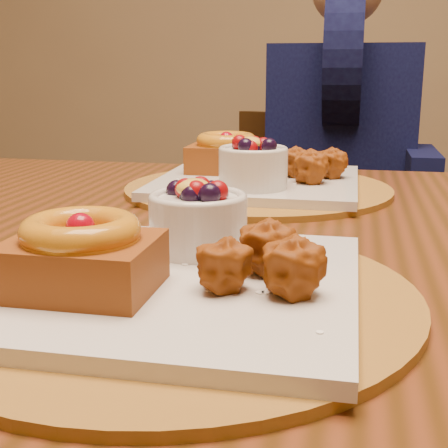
{
  "coord_description": "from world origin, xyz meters",
  "views": [
    {
      "loc": [
        0.06,
        -0.78,
        0.93
      ],
      "look_at": [
        -0.04,
        -0.3,
        0.8
      ],
      "focal_mm": 50.0,
      "sensor_mm": 36.0,
      "label": 1
    }
  ],
  "objects_px": {
    "place_setting_near": "(169,270)",
    "diner": "(342,113)",
    "dining_table": "(227,295)",
    "place_setting_far": "(255,175)",
    "chair_far": "(288,249)"
  },
  "relations": [
    {
      "from": "place_setting_near",
      "to": "diner",
      "type": "relative_size",
      "value": 0.5
    },
    {
      "from": "dining_table",
      "to": "place_setting_far",
      "type": "distance_m",
      "value": 0.24
    },
    {
      "from": "dining_table",
      "to": "diner",
      "type": "relative_size",
      "value": 2.1
    },
    {
      "from": "place_setting_near",
      "to": "diner",
      "type": "xyz_separation_m",
      "value": [
        0.1,
        1.24,
        0.03
      ]
    },
    {
      "from": "place_setting_near",
      "to": "place_setting_far",
      "type": "bearing_deg",
      "value": 90.07
    },
    {
      "from": "dining_table",
      "to": "place_setting_far",
      "type": "height_order",
      "value": "place_setting_far"
    },
    {
      "from": "dining_table",
      "to": "place_setting_near",
      "type": "height_order",
      "value": "place_setting_near"
    },
    {
      "from": "place_setting_far",
      "to": "chair_far",
      "type": "height_order",
      "value": "place_setting_far"
    },
    {
      "from": "place_setting_near",
      "to": "chair_far",
      "type": "relative_size",
      "value": 0.47
    },
    {
      "from": "place_setting_near",
      "to": "place_setting_far",
      "type": "xyz_separation_m",
      "value": [
        -0.0,
        0.43,
        0.0
      ]
    },
    {
      "from": "place_setting_far",
      "to": "place_setting_near",
      "type": "bearing_deg",
      "value": -89.93
    },
    {
      "from": "place_setting_far",
      "to": "dining_table",
      "type": "bearing_deg",
      "value": -89.24
    },
    {
      "from": "diner",
      "to": "dining_table",
      "type": "bearing_deg",
      "value": -92.58
    },
    {
      "from": "dining_table",
      "to": "place_setting_far",
      "type": "bearing_deg",
      "value": 90.76
    },
    {
      "from": "place_setting_near",
      "to": "chair_far",
      "type": "distance_m",
      "value": 1.24
    }
  ]
}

